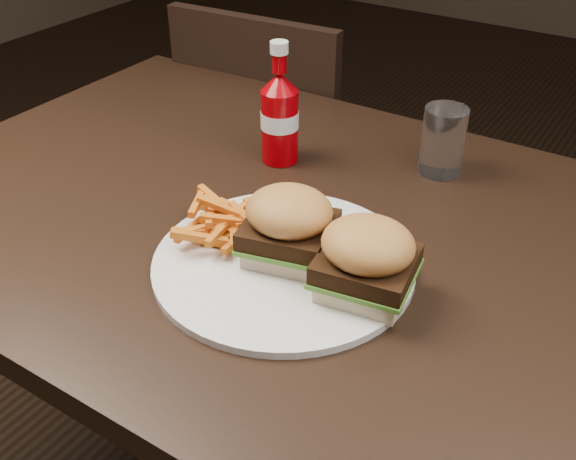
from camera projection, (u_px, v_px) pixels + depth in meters
The scene contains 8 objects.
dining_table at pixel (284, 226), 0.97m from camera, with size 1.20×0.80×0.04m, color black.
chair_far at pixel (295, 172), 1.72m from camera, with size 0.41×0.41×0.04m, color black.
plate at pixel (284, 263), 0.86m from camera, with size 0.33×0.33×0.01m, color white.
sandwich_half_a at pixel (289, 249), 0.86m from camera, with size 0.10×0.09×0.03m, color beige.
sandwich_half_b at pixel (365, 284), 0.80m from camera, with size 0.10×0.09×0.03m, color beige.
fries_pile at pixel (232, 223), 0.89m from camera, with size 0.13×0.13×0.05m, color orange, non-canonical shape.
ketchup_bottle at pixel (280, 126), 1.06m from camera, with size 0.06×0.06×0.12m, color #9B0006.
tumbler at pixel (443, 140), 1.03m from camera, with size 0.07×0.07×0.11m, color white.
Camera 1 is at (0.44, -0.68, 1.27)m, focal length 42.00 mm.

